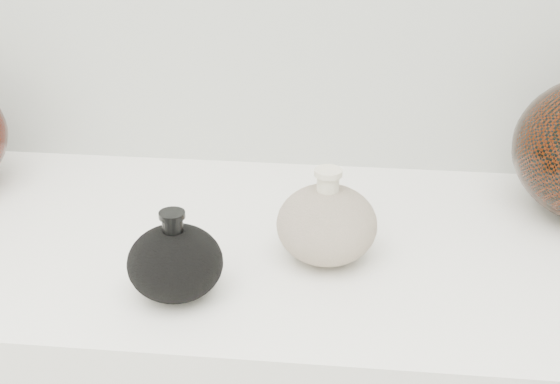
# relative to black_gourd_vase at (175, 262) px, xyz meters

# --- Properties ---
(black_gourd_vase) EXTENTS (0.14, 0.14, 0.11)m
(black_gourd_vase) POSITION_rel_black_gourd_vase_xyz_m (0.00, 0.00, 0.00)
(black_gourd_vase) COLOR black
(black_gourd_vase) RESTS_ON display_counter
(cream_gourd_vase) EXTENTS (0.14, 0.14, 0.12)m
(cream_gourd_vase) POSITION_rel_black_gourd_vase_xyz_m (0.17, 0.10, 0.01)
(cream_gourd_vase) COLOR beige
(cream_gourd_vase) RESTS_ON display_counter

